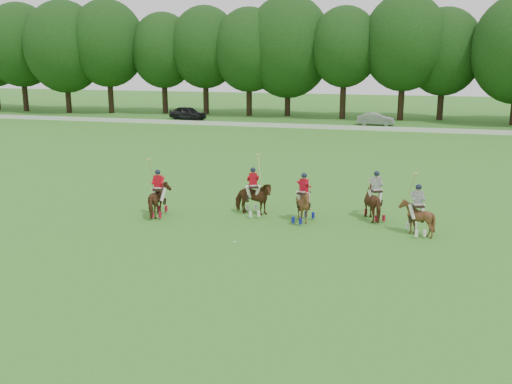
% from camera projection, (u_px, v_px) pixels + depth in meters
% --- Properties ---
extents(ground, '(180.00, 180.00, 0.00)m').
position_uv_depth(ground, '(206.00, 249.00, 22.51)').
color(ground, '#317220').
rests_on(ground, ground).
extents(tree_line, '(117.98, 14.32, 14.75)m').
position_uv_depth(tree_line, '(347.00, 47.00, 65.64)').
color(tree_line, black).
rests_on(tree_line, ground).
extents(boundary_rail, '(120.00, 0.10, 0.44)m').
position_uv_depth(boundary_rail, '(332.00, 127.00, 58.16)').
color(boundary_rail, white).
rests_on(boundary_rail, ground).
extents(car_left, '(4.79, 2.80, 1.53)m').
position_uv_depth(car_left, '(188.00, 113.00, 66.58)').
color(car_left, black).
rests_on(car_left, ground).
extents(car_mid, '(3.97, 1.47, 1.30)m').
position_uv_depth(car_mid, '(376.00, 119.00, 61.26)').
color(car_mid, gray).
rests_on(car_mid, ground).
extents(polo_red_a, '(1.17, 1.93, 2.79)m').
position_uv_depth(polo_red_a, '(159.00, 200.00, 26.92)').
color(polo_red_a, '#452512').
rests_on(polo_red_a, ground).
extents(polo_red_b, '(2.00, 1.87, 2.86)m').
position_uv_depth(polo_red_b, '(253.00, 198.00, 27.09)').
color(polo_red_b, '#452512').
rests_on(polo_red_b, ground).
extents(polo_red_c, '(1.70, 1.80, 2.31)m').
position_uv_depth(polo_red_c, '(304.00, 205.00, 25.93)').
color(polo_red_c, '#452512').
rests_on(polo_red_c, ground).
extents(polo_stripe_a, '(1.63, 2.07, 2.30)m').
position_uv_depth(polo_stripe_a, '(375.00, 202.00, 26.36)').
color(polo_stripe_a, '#452512').
rests_on(polo_stripe_a, ground).
extents(polo_stripe_b, '(1.58, 1.66, 2.74)m').
position_uv_depth(polo_stripe_b, '(417.00, 217.00, 24.18)').
color(polo_stripe_b, '#452512').
rests_on(polo_stripe_b, ground).
extents(polo_ball, '(0.09, 0.09, 0.09)m').
position_uv_depth(polo_ball, '(235.00, 242.00, 23.20)').
color(polo_ball, white).
rests_on(polo_ball, ground).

